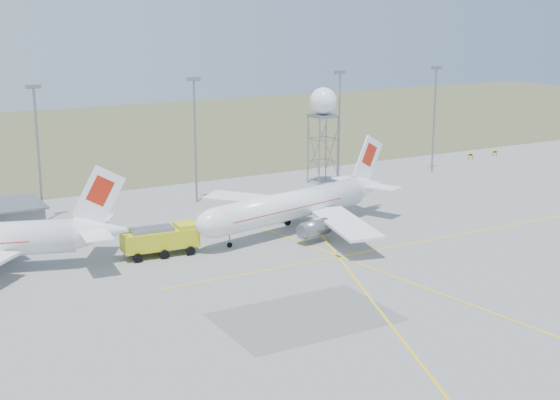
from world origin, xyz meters
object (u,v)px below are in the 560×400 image
fire_truck (162,241)px  airliner_main (294,206)px  radar_tower (323,130)px  baggage_tug (140,248)px

fire_truck → airliner_main: bearing=7.6°
airliner_main → radar_tower: radar_tower is taller
radar_tower → baggage_tug: size_ratio=8.48×
radar_tower → baggage_tug: (-42.80, -22.75, -9.27)m
baggage_tug → radar_tower: bearing=21.6°
airliner_main → baggage_tug: bearing=-16.1°
airliner_main → radar_tower: 31.97m
radar_tower → fire_truck: (-40.71, -25.32, -7.96)m
airliner_main → baggage_tug: airliner_main is taller
baggage_tug → airliner_main: bearing=-9.6°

